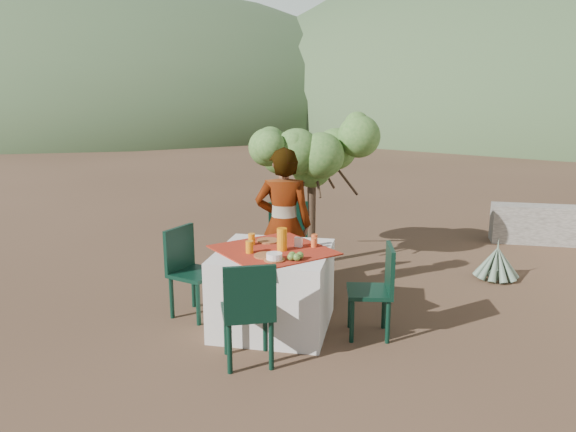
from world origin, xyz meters
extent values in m
plane|color=#3E2C1C|center=(0.00, 0.00, 0.00)|extent=(160.00, 160.00, 0.00)
cube|color=silver|center=(-0.16, -0.15, 0.38)|extent=(1.02, 1.02, 0.75)
cube|color=#AF2819|center=(-0.16, -0.15, 0.76)|extent=(1.30, 1.30, 0.01)
cylinder|color=black|center=(-0.31, 0.62, 0.24)|extent=(0.05, 0.05, 0.47)
cylinder|color=black|center=(0.03, 0.73, 0.24)|extent=(0.05, 0.05, 0.47)
cylinder|color=black|center=(-0.42, 0.96, 0.24)|extent=(0.05, 0.05, 0.47)
cylinder|color=black|center=(-0.08, 1.07, 0.24)|extent=(0.05, 0.05, 0.47)
cube|color=black|center=(-0.20, 0.84, 0.47)|extent=(0.56, 0.56, 0.04)
cube|color=black|center=(-0.26, 1.03, 0.73)|extent=(0.43, 0.18, 0.46)
cylinder|color=black|center=(-0.12, -0.66, 0.22)|extent=(0.04, 0.04, 0.44)
cylinder|color=black|center=(-0.43, -0.78, 0.22)|extent=(0.04, 0.04, 0.44)
cylinder|color=black|center=(0.00, -0.97, 0.22)|extent=(0.04, 0.04, 0.44)
cylinder|color=black|center=(-0.31, -1.09, 0.22)|extent=(0.04, 0.04, 0.44)
cube|color=black|center=(-0.22, -0.87, 0.44)|extent=(0.54, 0.54, 0.04)
cube|color=black|center=(-0.15, -1.05, 0.68)|extent=(0.40, 0.19, 0.43)
cylinder|color=black|center=(-0.87, -0.27, 0.22)|extent=(0.04, 0.04, 0.44)
cylinder|color=black|center=(-0.76, 0.04, 0.22)|extent=(0.04, 0.04, 0.44)
cylinder|color=black|center=(-1.18, -0.16, 0.22)|extent=(0.04, 0.04, 0.44)
cylinder|color=black|center=(-1.08, 0.15, 0.22)|extent=(0.04, 0.04, 0.44)
cube|color=black|center=(-0.97, -0.06, 0.44)|extent=(0.52, 0.52, 0.04)
cube|color=black|center=(-1.15, 0.00, 0.67)|extent=(0.17, 0.40, 0.43)
cylinder|color=black|center=(0.55, -0.04, 0.21)|extent=(0.04, 0.04, 0.42)
cylinder|color=black|center=(0.59, -0.35, 0.21)|extent=(0.04, 0.04, 0.42)
cylinder|color=black|center=(0.86, 0.01, 0.21)|extent=(0.04, 0.04, 0.42)
cylinder|color=black|center=(0.91, -0.30, 0.21)|extent=(0.04, 0.04, 0.42)
cube|color=black|center=(0.73, -0.17, 0.42)|extent=(0.44, 0.44, 0.04)
cube|color=black|center=(0.90, -0.14, 0.64)|extent=(0.09, 0.39, 0.41)
imported|color=#8C6651|center=(-0.22, 0.57, 0.81)|extent=(0.64, 0.47, 1.62)
cylinder|color=#453622|center=(-0.11, 1.79, 0.62)|extent=(0.11, 0.11, 1.25)
sphere|color=#376826|center=(-0.11, 1.79, 1.25)|extent=(0.54, 0.54, 0.54)
sphere|color=#376826|center=(0.38, 1.79, 1.38)|extent=(0.50, 0.50, 0.50)
sphere|color=#376826|center=(-0.56, 1.88, 1.34)|extent=(0.46, 0.46, 0.46)
sphere|color=#376826|center=(-0.02, 2.28, 1.43)|extent=(0.48, 0.48, 0.48)
sphere|color=#376826|center=(-0.07, 1.34, 1.29)|extent=(0.43, 0.43, 0.43)
sphere|color=slate|center=(2.12, 1.68, 0.03)|extent=(0.17, 0.17, 0.17)
cone|color=slate|center=(2.12, 1.68, 0.26)|extent=(0.09, 0.09, 0.50)
cone|color=slate|center=(2.23, 1.67, 0.20)|extent=(0.30, 0.10, 0.41)
cone|color=slate|center=(2.21, 1.74, 0.20)|extent=(0.28, 0.22, 0.43)
cone|color=slate|center=(2.16, 1.78, 0.20)|extent=(0.17, 0.29, 0.43)
cone|color=slate|center=(2.09, 1.78, 0.20)|extent=(0.16, 0.30, 0.43)
cone|color=slate|center=(2.03, 1.75, 0.20)|extent=(0.27, 0.23, 0.43)
cone|color=slate|center=(2.01, 1.68, 0.20)|extent=(0.30, 0.10, 0.41)
cone|color=slate|center=(2.03, 1.61, 0.20)|extent=(0.28, 0.22, 0.43)
cone|color=slate|center=(2.08, 1.57, 0.20)|extent=(0.17, 0.29, 0.43)
cone|color=slate|center=(2.15, 1.57, 0.20)|extent=(0.16, 0.30, 0.43)
cone|color=slate|center=(2.21, 1.61, 0.20)|extent=(0.27, 0.23, 0.43)
ellipsoid|color=#34512D|center=(-18.00, 30.00, 0.00)|extent=(40.00, 40.00, 16.00)
ellipsoid|color=#34512D|center=(12.00, 36.00, 0.00)|extent=(48.00, 48.00, 20.00)
ellipsoid|color=slate|center=(-4.00, 52.00, 0.00)|extent=(60.00, 60.00, 24.00)
cylinder|color=brown|center=(-0.27, 0.10, 0.77)|extent=(0.22, 0.22, 0.01)
cylinder|color=brown|center=(-0.18, -0.38, 0.77)|extent=(0.22, 0.22, 0.01)
cylinder|color=orange|center=(-0.40, -0.04, 0.82)|extent=(0.07, 0.07, 0.11)
cylinder|color=orange|center=(-0.35, -0.30, 0.82)|extent=(0.07, 0.07, 0.11)
cylinder|color=orange|center=(-0.08, -0.16, 0.87)|extent=(0.09, 0.09, 0.21)
cylinder|color=brown|center=(-0.08, -0.47, 0.77)|extent=(0.19, 0.19, 0.01)
cylinder|color=white|center=(-0.08, -0.47, 0.80)|extent=(0.14, 0.14, 0.05)
cylinder|color=orange|center=(0.19, 0.00, 0.81)|extent=(0.05, 0.05, 0.09)
cylinder|color=orange|center=(0.18, 0.09, 0.81)|extent=(0.06, 0.06, 0.09)
cube|color=white|center=(0.05, -0.03, 0.81)|extent=(0.08, 0.06, 0.09)
sphere|color=#587E2E|center=(0.06, -0.40, 0.80)|extent=(0.07, 0.07, 0.07)
sphere|color=#587E2E|center=(0.13, -0.40, 0.80)|extent=(0.07, 0.07, 0.07)
sphere|color=#587E2E|center=(0.11, -0.45, 0.80)|extent=(0.07, 0.07, 0.07)
sphere|color=#587E2E|center=(0.06, -0.45, 0.80)|extent=(0.07, 0.07, 0.07)
camera|label=1|loc=(0.94, -4.99, 2.25)|focal=35.00mm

